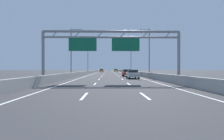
% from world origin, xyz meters
% --- Properties ---
extents(ground_plane, '(260.00, 260.00, 0.00)m').
position_xyz_m(ground_plane, '(0.00, 100.00, 0.00)').
color(ground_plane, '#38383A').
extents(lane_dash_left_1, '(0.16, 3.00, 0.01)m').
position_xyz_m(lane_dash_left_1, '(-1.80, 12.50, 0.01)').
color(lane_dash_left_1, white).
rests_on(lane_dash_left_1, ground_plane).
extents(lane_dash_left_2, '(0.16, 3.00, 0.01)m').
position_xyz_m(lane_dash_left_2, '(-1.80, 21.50, 0.01)').
color(lane_dash_left_2, white).
rests_on(lane_dash_left_2, ground_plane).
extents(lane_dash_left_3, '(0.16, 3.00, 0.01)m').
position_xyz_m(lane_dash_left_3, '(-1.80, 30.50, 0.01)').
color(lane_dash_left_3, white).
rests_on(lane_dash_left_3, ground_plane).
extents(lane_dash_left_4, '(0.16, 3.00, 0.01)m').
position_xyz_m(lane_dash_left_4, '(-1.80, 39.50, 0.01)').
color(lane_dash_left_4, white).
rests_on(lane_dash_left_4, ground_plane).
extents(lane_dash_left_5, '(0.16, 3.00, 0.01)m').
position_xyz_m(lane_dash_left_5, '(-1.80, 48.50, 0.01)').
color(lane_dash_left_5, white).
rests_on(lane_dash_left_5, ground_plane).
extents(lane_dash_left_6, '(0.16, 3.00, 0.01)m').
position_xyz_m(lane_dash_left_6, '(-1.80, 57.50, 0.01)').
color(lane_dash_left_6, white).
rests_on(lane_dash_left_6, ground_plane).
extents(lane_dash_left_7, '(0.16, 3.00, 0.01)m').
position_xyz_m(lane_dash_left_7, '(-1.80, 66.50, 0.01)').
color(lane_dash_left_7, white).
rests_on(lane_dash_left_7, ground_plane).
extents(lane_dash_left_8, '(0.16, 3.00, 0.01)m').
position_xyz_m(lane_dash_left_8, '(-1.80, 75.50, 0.01)').
color(lane_dash_left_8, white).
rests_on(lane_dash_left_8, ground_plane).
extents(lane_dash_left_9, '(0.16, 3.00, 0.01)m').
position_xyz_m(lane_dash_left_9, '(-1.80, 84.50, 0.01)').
color(lane_dash_left_9, white).
rests_on(lane_dash_left_9, ground_plane).
extents(lane_dash_left_10, '(0.16, 3.00, 0.01)m').
position_xyz_m(lane_dash_left_10, '(-1.80, 93.50, 0.01)').
color(lane_dash_left_10, white).
rests_on(lane_dash_left_10, ground_plane).
extents(lane_dash_left_11, '(0.16, 3.00, 0.01)m').
position_xyz_m(lane_dash_left_11, '(-1.80, 102.50, 0.01)').
color(lane_dash_left_11, white).
rests_on(lane_dash_left_11, ground_plane).
extents(lane_dash_left_12, '(0.16, 3.00, 0.01)m').
position_xyz_m(lane_dash_left_12, '(-1.80, 111.50, 0.01)').
color(lane_dash_left_12, white).
rests_on(lane_dash_left_12, ground_plane).
extents(lane_dash_left_13, '(0.16, 3.00, 0.01)m').
position_xyz_m(lane_dash_left_13, '(-1.80, 120.50, 0.01)').
color(lane_dash_left_13, white).
rests_on(lane_dash_left_13, ground_plane).
extents(lane_dash_left_14, '(0.16, 3.00, 0.01)m').
position_xyz_m(lane_dash_left_14, '(-1.80, 129.50, 0.01)').
color(lane_dash_left_14, white).
rests_on(lane_dash_left_14, ground_plane).
extents(lane_dash_left_15, '(0.16, 3.00, 0.01)m').
position_xyz_m(lane_dash_left_15, '(-1.80, 138.50, 0.01)').
color(lane_dash_left_15, white).
rests_on(lane_dash_left_15, ground_plane).
extents(lane_dash_left_16, '(0.16, 3.00, 0.01)m').
position_xyz_m(lane_dash_left_16, '(-1.80, 147.50, 0.01)').
color(lane_dash_left_16, white).
rests_on(lane_dash_left_16, ground_plane).
extents(lane_dash_left_17, '(0.16, 3.00, 0.01)m').
position_xyz_m(lane_dash_left_17, '(-1.80, 156.50, 0.01)').
color(lane_dash_left_17, white).
rests_on(lane_dash_left_17, ground_plane).
extents(lane_dash_right_1, '(0.16, 3.00, 0.01)m').
position_xyz_m(lane_dash_right_1, '(1.80, 12.50, 0.01)').
color(lane_dash_right_1, white).
rests_on(lane_dash_right_1, ground_plane).
extents(lane_dash_right_2, '(0.16, 3.00, 0.01)m').
position_xyz_m(lane_dash_right_2, '(1.80, 21.50, 0.01)').
color(lane_dash_right_2, white).
rests_on(lane_dash_right_2, ground_plane).
extents(lane_dash_right_3, '(0.16, 3.00, 0.01)m').
position_xyz_m(lane_dash_right_3, '(1.80, 30.50, 0.01)').
color(lane_dash_right_3, white).
rests_on(lane_dash_right_3, ground_plane).
extents(lane_dash_right_4, '(0.16, 3.00, 0.01)m').
position_xyz_m(lane_dash_right_4, '(1.80, 39.50, 0.01)').
color(lane_dash_right_4, white).
rests_on(lane_dash_right_4, ground_plane).
extents(lane_dash_right_5, '(0.16, 3.00, 0.01)m').
position_xyz_m(lane_dash_right_5, '(1.80, 48.50, 0.01)').
color(lane_dash_right_5, white).
rests_on(lane_dash_right_5, ground_plane).
extents(lane_dash_right_6, '(0.16, 3.00, 0.01)m').
position_xyz_m(lane_dash_right_6, '(1.80, 57.50, 0.01)').
color(lane_dash_right_6, white).
rests_on(lane_dash_right_6, ground_plane).
extents(lane_dash_right_7, '(0.16, 3.00, 0.01)m').
position_xyz_m(lane_dash_right_7, '(1.80, 66.50, 0.01)').
color(lane_dash_right_7, white).
rests_on(lane_dash_right_7, ground_plane).
extents(lane_dash_right_8, '(0.16, 3.00, 0.01)m').
position_xyz_m(lane_dash_right_8, '(1.80, 75.50, 0.01)').
color(lane_dash_right_8, white).
rests_on(lane_dash_right_8, ground_plane).
extents(lane_dash_right_9, '(0.16, 3.00, 0.01)m').
position_xyz_m(lane_dash_right_9, '(1.80, 84.50, 0.01)').
color(lane_dash_right_9, white).
rests_on(lane_dash_right_9, ground_plane).
extents(lane_dash_right_10, '(0.16, 3.00, 0.01)m').
position_xyz_m(lane_dash_right_10, '(1.80, 93.50, 0.01)').
color(lane_dash_right_10, white).
rests_on(lane_dash_right_10, ground_plane).
extents(lane_dash_right_11, '(0.16, 3.00, 0.01)m').
position_xyz_m(lane_dash_right_11, '(1.80, 102.50, 0.01)').
color(lane_dash_right_11, white).
rests_on(lane_dash_right_11, ground_plane).
extents(lane_dash_right_12, '(0.16, 3.00, 0.01)m').
position_xyz_m(lane_dash_right_12, '(1.80, 111.50, 0.01)').
color(lane_dash_right_12, white).
rests_on(lane_dash_right_12, ground_plane).
extents(lane_dash_right_13, '(0.16, 3.00, 0.01)m').
position_xyz_m(lane_dash_right_13, '(1.80, 120.50, 0.01)').
color(lane_dash_right_13, white).
rests_on(lane_dash_right_13, ground_plane).
extents(lane_dash_right_14, '(0.16, 3.00, 0.01)m').
position_xyz_m(lane_dash_right_14, '(1.80, 129.50, 0.01)').
color(lane_dash_right_14, white).
rests_on(lane_dash_right_14, ground_plane).
extents(lane_dash_right_15, '(0.16, 3.00, 0.01)m').
position_xyz_m(lane_dash_right_15, '(1.80, 138.50, 0.01)').
color(lane_dash_right_15, white).
rests_on(lane_dash_right_15, ground_plane).
extents(lane_dash_right_16, '(0.16, 3.00, 0.01)m').
position_xyz_m(lane_dash_right_16, '(1.80, 147.50, 0.01)').
color(lane_dash_right_16, white).
rests_on(lane_dash_right_16, ground_plane).
extents(lane_dash_right_17, '(0.16, 3.00, 0.01)m').
position_xyz_m(lane_dash_right_17, '(1.80, 156.50, 0.01)').
color(lane_dash_right_17, white).
rests_on(lane_dash_right_17, ground_plane).
extents(edge_line_left, '(0.16, 176.00, 0.01)m').
position_xyz_m(edge_line_left, '(-5.25, 88.00, 0.01)').
color(edge_line_left, white).
rests_on(edge_line_left, ground_plane).
extents(edge_line_right, '(0.16, 176.00, 0.01)m').
position_xyz_m(edge_line_right, '(5.25, 88.00, 0.01)').
color(edge_line_right, white).
rests_on(edge_line_right, ground_plane).
extents(barrier_left, '(0.45, 220.00, 0.95)m').
position_xyz_m(barrier_left, '(-6.90, 110.00, 0.47)').
color(barrier_left, '#9E9E99').
rests_on(barrier_left, ground_plane).
extents(barrier_right, '(0.45, 220.00, 0.95)m').
position_xyz_m(barrier_right, '(6.90, 110.00, 0.47)').
color(barrier_right, '#9E9E99').
rests_on(barrier_right, ground_plane).
extents(sign_gantry, '(17.02, 0.36, 6.36)m').
position_xyz_m(sign_gantry, '(-0.20, 24.41, 4.84)').
color(sign_gantry, gray).
rests_on(sign_gantry, ground_plane).
extents(streetlamp_left_mid, '(2.58, 0.28, 9.50)m').
position_xyz_m(streetlamp_left_mid, '(-7.47, 38.40, 5.40)').
color(streetlamp_left_mid, slate).
rests_on(streetlamp_left_mid, ground_plane).
extents(streetlamp_right_mid, '(2.58, 0.28, 9.50)m').
position_xyz_m(streetlamp_right_mid, '(7.47, 38.40, 5.40)').
color(streetlamp_right_mid, slate).
rests_on(streetlamp_right_mid, ground_plane).
extents(streetlamp_left_far, '(2.58, 0.28, 9.50)m').
position_xyz_m(streetlamp_left_far, '(-7.47, 68.66, 5.40)').
color(streetlamp_left_far, slate).
rests_on(streetlamp_left_far, ground_plane).
extents(streetlamp_right_far, '(2.58, 0.28, 9.50)m').
position_xyz_m(streetlamp_right_far, '(7.47, 68.66, 5.40)').
color(streetlamp_right_far, slate).
rests_on(streetlamp_right_far, ground_plane).
extents(red_car, '(1.80, 4.47, 1.48)m').
position_xyz_m(red_car, '(3.61, 42.03, 0.76)').
color(red_car, red).
rests_on(red_car, ground_plane).
extents(silver_car, '(1.73, 4.69, 1.46)m').
position_xyz_m(silver_car, '(3.68, 32.85, 0.75)').
color(silver_car, '#A8ADB2').
rests_on(silver_car, ground_plane).
extents(yellow_car, '(1.81, 4.44, 1.47)m').
position_xyz_m(yellow_car, '(3.52, 102.54, 0.75)').
color(yellow_car, yellow).
rests_on(yellow_car, ground_plane).
extents(orange_car, '(1.88, 4.50, 1.48)m').
position_xyz_m(orange_car, '(-3.83, 95.10, 0.75)').
color(orange_car, orange).
rests_on(orange_car, ground_plane).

